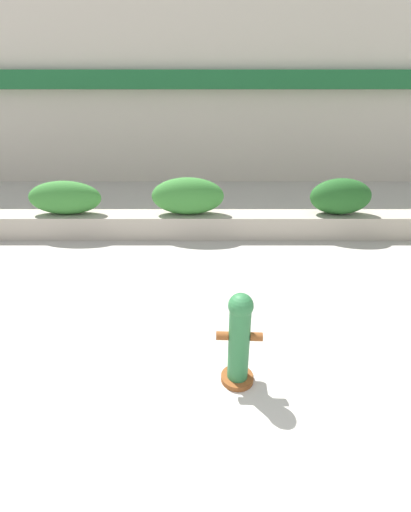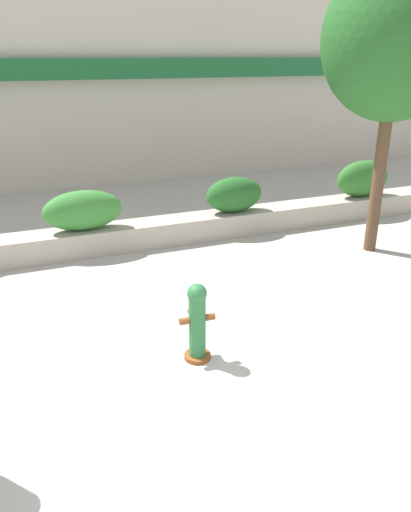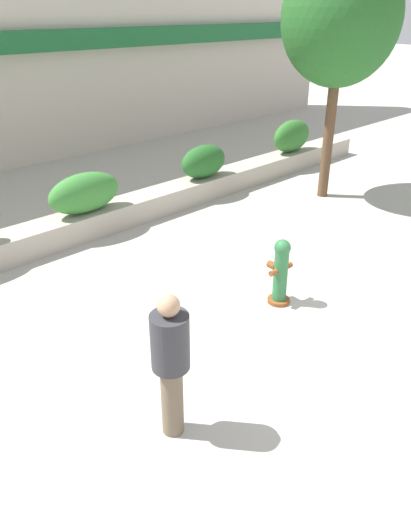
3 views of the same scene
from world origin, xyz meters
The scene contains 8 objects.
ground_plane centered at (0.00, 0.00, 0.00)m, with size 120.00×120.00×0.00m, color #B2ADA3.
planter_wall_low centered at (0.00, 6.00, 0.25)m, with size 18.00×0.70×0.50m, color #ADA393.
hedge_bush_2 centered at (-0.30, 6.00, 0.90)m, with size 1.55×0.64×0.79m, color #387F33.
hedge_bush_3 centered at (2.98, 6.00, 0.89)m, with size 1.30×0.63×0.77m, color #235B23.
hedge_bush_4 centered at (6.42, 6.00, 0.94)m, with size 1.43×0.58×0.88m, color #2D6B28.
fire_hydrant centered at (0.43, 1.64, 0.55)m, with size 0.48×0.44×1.08m.
street_tree centered at (5.15, 4.02, 3.97)m, with size 2.74×2.46×5.43m.
pedestrian centered at (-2.52, 0.77, 0.99)m, with size 0.45×0.45×1.73m.
Camera 3 is at (-5.10, -2.40, 4.19)m, focal length 35.00 mm.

